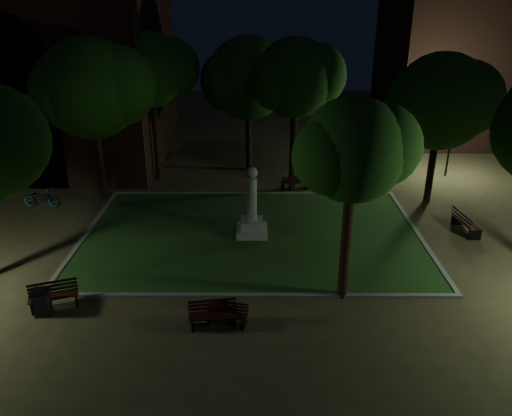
{
  "coord_description": "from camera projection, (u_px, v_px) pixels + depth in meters",
  "views": [
    {
      "loc": [
        0.27,
        -18.55,
        10.11
      ],
      "look_at": [
        0.19,
        1.0,
        1.78
      ],
      "focal_mm": 35.0,
      "sensor_mm": 36.0,
      "label": 1
    }
  ],
  "objects": [
    {
      "name": "building_far",
      "position": [
        497.0,
        56.0,
        37.01
      ],
      "size": [
        16.0,
        10.0,
        12.0
      ],
      "primitive_type": "cube",
      "color": "#49251B",
      "rests_on": "ground"
    },
    {
      "name": "tree_ne",
      "position": [
        443.0,
        102.0,
        24.49
      ],
      "size": [
        5.87,
        4.79,
        7.73
      ],
      "color": "black",
      "rests_on": "ground"
    },
    {
      "name": "trash_bin",
      "position": [
        42.0,
        302.0,
        17.01
      ],
      "size": [
        0.61,
        0.61,
        0.94
      ],
      "color": "black",
      "rests_on": "ground"
    },
    {
      "name": "lamppost_ne",
      "position": [
        452.0,
        131.0,
        29.36
      ],
      "size": [
        1.18,
        0.28,
        3.94
      ],
      "color": "black",
      "rests_on": "ground"
    },
    {
      "name": "bench_right_side",
      "position": [
        465.0,
        223.0,
        22.98
      ],
      "size": [
        0.84,
        1.89,
        1.0
      ],
      "rotation": [
        0.0,
        0.0,
        1.68
      ],
      "color": "black",
      "rests_on": "ground"
    },
    {
      "name": "tree_north_wl",
      "position": [
        153.0,
        70.0,
        27.47
      ],
      "size": [
        5.07,
        4.14,
        8.43
      ],
      "color": "black",
      "rests_on": "ground"
    },
    {
      "name": "tree_se",
      "position": [
        355.0,
        151.0,
        16.05
      ],
      "size": [
        4.28,
        3.49,
        7.29
      ],
      "color": "black",
      "rests_on": "ground"
    },
    {
      "name": "lawn",
      "position": [
        252.0,
        234.0,
        22.85
      ],
      "size": [
        15.0,
        10.0,
        0.08
      ],
      "primitive_type": "cube",
      "color": "#274C1B",
      "rests_on": "ground"
    },
    {
      "name": "bicycle",
      "position": [
        41.0,
        198.0,
        25.75
      ],
      "size": [
        1.97,
        0.78,
        1.02
      ],
      "primitive_type": "imported",
      "rotation": [
        0.0,
        0.0,
        1.52
      ],
      "color": "black",
      "rests_on": "ground"
    },
    {
      "name": "lamppost_nw",
      "position": [
        36.0,
        132.0,
        27.75
      ],
      "size": [
        1.18,
        0.28,
        4.48
      ],
      "color": "black",
      "rests_on": "ground"
    },
    {
      "name": "tree_nw",
      "position": [
        93.0,
        88.0,
        24.79
      ],
      "size": [
        6.21,
        5.07,
        8.42
      ],
      "color": "black",
      "rests_on": "ground"
    },
    {
      "name": "tree_far_north",
      "position": [
        250.0,
        78.0,
        29.35
      ],
      "size": [
        5.99,
        4.89,
        8.09
      ],
      "color": "black",
      "rests_on": "ground"
    },
    {
      "name": "bench_near_right",
      "position": [
        227.0,
        315.0,
        16.56
      ],
      "size": [
        1.45,
        0.75,
        0.76
      ],
      "rotation": [
        0.0,
        0.0,
        -0.21
      ],
      "color": "black",
      "rests_on": "ground"
    },
    {
      "name": "monument",
      "position": [
        252.0,
        216.0,
        22.49
      ],
      "size": [
        1.4,
        1.4,
        3.2
      ],
      "color": "#A09D93",
      "rests_on": "lawn"
    },
    {
      "name": "ground",
      "position": [
        251.0,
        256.0,
        21.03
      ],
      "size": [
        80.0,
        80.0,
        0.0
      ],
      "primitive_type": "plane",
      "color": "brown"
    },
    {
      "name": "bench_near_left",
      "position": [
        213.0,
        315.0,
        16.47
      ],
      "size": [
        1.66,
        0.79,
        0.88
      ],
      "rotation": [
        0.0,
        0.0,
        0.15
      ],
      "color": "black",
      "rests_on": "ground"
    },
    {
      "name": "lawn_kerb",
      "position": [
        252.0,
        234.0,
        22.85
      ],
      "size": [
        15.4,
        10.4,
        0.12
      ],
      "color": "slate",
      "rests_on": "ground"
    },
    {
      "name": "bench_west_near",
      "position": [
        54.0,
        296.0,
        17.47
      ],
      "size": [
        1.75,
        1.1,
        0.91
      ],
      "rotation": [
        0.0,
        0.0,
        0.35
      ],
      "color": "black",
      "rests_on": "ground"
    },
    {
      "name": "bench_far_side",
      "position": [
        295.0,
        183.0,
        28.08
      ],
      "size": [
        1.67,
        0.84,
        0.88
      ],
      "rotation": [
        0.0,
        0.0,
        3.33
      ],
      "color": "black",
      "rests_on": "ground"
    },
    {
      "name": "tree_north_er",
      "position": [
        297.0,
        78.0,
        25.73
      ],
      "size": [
        5.09,
        4.16,
        8.31
      ],
      "color": "black",
      "rests_on": "ground"
    }
  ]
}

